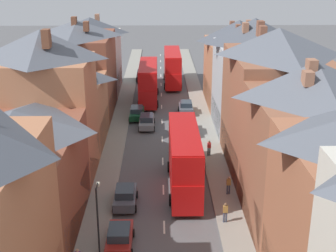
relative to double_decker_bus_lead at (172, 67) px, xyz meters
The scene contains 20 objects.
pavement_left 23.17m from the double_decker_bus_lead, 107.43° to the right, with size 2.20×104.00×0.14m, color gray.
pavement_right 22.37m from the double_decker_bus_lead, 81.43° to the right, with size 2.20×104.00×0.14m, color gray.
centre_line_dashes 24.18m from the double_decker_bus_lead, 94.28° to the right, with size 0.14×97.80×0.01m.
terrace_row_left 38.90m from the double_decker_bus_lead, 107.99° to the right, with size 8.00×72.10×14.13m.
terrace_row_right 39.55m from the double_decker_bus_lead, 77.70° to the right, with size 8.00×67.14×13.84m.
double_decker_bus_lead is the anchor object (origin of this frame).
double_decker_bus_mid_street 35.68m from the double_decker_bus_lead, 90.00° to the right, with size 2.74×10.80×5.30m.
double_decker_bus_far_approaching 9.94m from the double_decker_bus_lead, 111.24° to the right, with size 2.74×10.80×5.30m.
car_near_blue 17.65m from the double_decker_bus_lead, 106.20° to the right, with size 1.90×4.26×1.60m.
car_parked_left_a 44.77m from the double_decker_bus_lead, 96.28° to the right, with size 1.90×3.95×1.60m.
car_parked_right_a 5.97m from the double_decker_bus_lead, 150.11° to the left, with size 1.90×4.58×1.69m.
car_mid_black 15.12m from the double_decker_bus_lead, 84.99° to the right, with size 1.90×3.82×1.69m.
car_parked_left_b 38.95m from the double_decker_bus_lead, 97.22° to the right, with size 1.90×3.88×1.65m.
car_mid_white 30.41m from the double_decker_bus_lead, 87.53° to the right, with size 1.90×4.38×1.69m.
car_far_grey 20.45m from the double_decker_bus_lead, 100.17° to the right, with size 1.90×4.56×1.60m.
car_parked_right_b 22.36m from the double_decker_bus_lead, 86.63° to the right, with size 1.90×4.03×1.65m.
pedestrian_mid_left 41.67m from the double_decker_bus_lead, 86.16° to the right, with size 0.36×0.22×1.61m.
pedestrian_mid_right 37.30m from the double_decker_bus_lead, 84.35° to the right, with size 0.36×0.22×1.61m.
pedestrian_far_left 29.07m from the double_decker_bus_lead, 84.32° to the right, with size 0.36×0.22×1.61m.
street_lamp 46.51m from the double_decker_bus_lead, 97.46° to the right, with size 0.20×1.12×5.50m.
Camera 1 is at (-0.31, -12.20, 18.84)m, focal length 50.00 mm.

